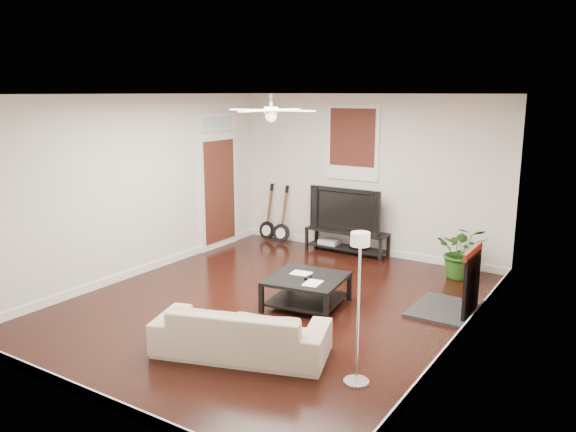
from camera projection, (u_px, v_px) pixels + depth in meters
name	position (u px, v px, depth m)	size (l,w,h in m)	color
room	(272.00, 203.00, 7.47)	(5.01, 6.01, 2.81)	black
brick_accent	(485.00, 211.00, 6.99)	(0.02, 2.20, 2.80)	#9A4431
fireplace	(456.00, 279.00, 7.34)	(0.80, 1.10, 0.92)	black
window_back	(352.00, 143.00, 9.96)	(1.00, 0.06, 1.30)	#38140F
door_left	(219.00, 180.00, 10.36)	(0.08, 1.00, 2.50)	white
tv_stand	(347.00, 242.00, 10.16)	(1.50, 0.40, 0.42)	black
tv	(348.00, 209.00, 10.05)	(1.35, 0.18, 0.77)	black
coffee_table	(307.00, 292.00, 7.64)	(0.96, 0.96, 0.40)	black
sofa	(241.00, 330.00, 6.21)	(1.90, 0.74, 0.56)	tan
floor_lamp	(358.00, 310.00, 5.48)	(0.26, 0.26, 1.55)	white
potted_plant	(463.00, 252.00, 8.75)	(0.76, 0.66, 0.85)	#245719
guitar_left	(267.00, 212.00, 10.96)	(0.34, 0.24, 1.11)	black
guitar_right	(281.00, 215.00, 10.75)	(0.34, 0.24, 1.11)	black
ceiling_fan	(271.00, 110.00, 7.21)	(1.24, 1.24, 0.32)	white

